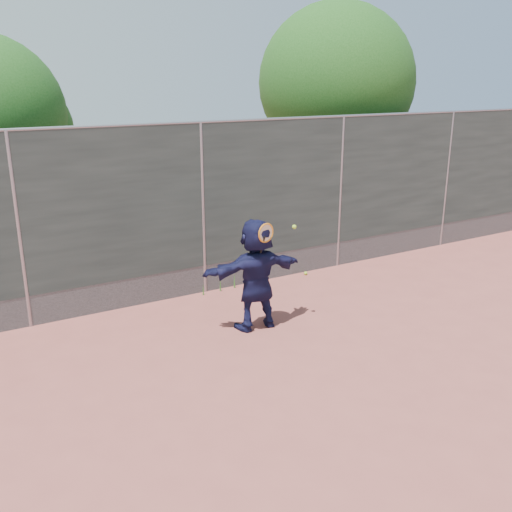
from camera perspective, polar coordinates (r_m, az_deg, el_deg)
ground at (r=7.64m, az=6.40°, el=-11.69°), size 80.00×80.00×0.00m
player at (r=8.61m, az=-0.00°, el=-1.83°), size 1.63×0.60×1.73m
ball_ground at (r=11.23m, az=4.99°, el=-1.73°), size 0.07×0.07×0.07m
fence at (r=9.93m, az=-5.35°, el=5.01°), size 20.00×0.06×3.03m
swing_action at (r=8.31m, az=1.27°, el=2.27°), size 0.73×0.16×0.51m
tree_right at (r=14.10m, az=8.49°, el=16.39°), size 3.78×3.60×5.39m
weed_clump at (r=10.36m, az=-3.38°, el=-2.76°), size 0.68×0.07×0.30m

